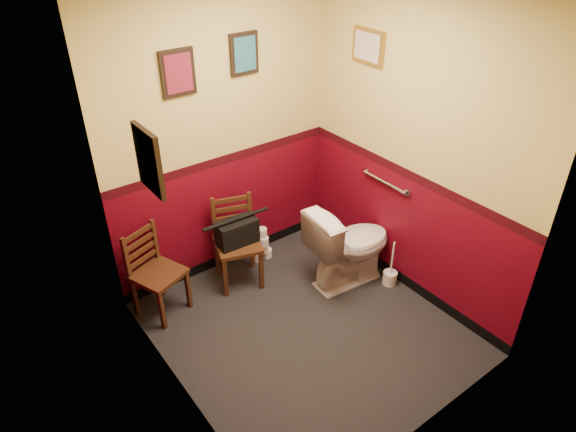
% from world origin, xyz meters
% --- Properties ---
extents(floor, '(2.20, 2.40, 0.00)m').
position_xyz_m(floor, '(0.00, 0.00, 0.00)').
color(floor, black).
rests_on(floor, ground).
extents(wall_back, '(2.20, 0.00, 2.70)m').
position_xyz_m(wall_back, '(0.00, 1.20, 1.35)').
color(wall_back, '#520513').
rests_on(wall_back, ground).
extents(wall_front, '(2.20, 0.00, 2.70)m').
position_xyz_m(wall_front, '(0.00, -1.20, 1.35)').
color(wall_front, '#520513').
rests_on(wall_front, ground).
extents(wall_left, '(0.00, 2.40, 2.70)m').
position_xyz_m(wall_left, '(-1.10, 0.00, 1.35)').
color(wall_left, '#520513').
rests_on(wall_left, ground).
extents(wall_right, '(0.00, 2.40, 2.70)m').
position_xyz_m(wall_right, '(1.10, 0.00, 1.35)').
color(wall_right, '#520513').
rests_on(wall_right, ground).
extents(grab_bar, '(0.05, 0.56, 0.06)m').
position_xyz_m(grab_bar, '(1.07, 0.25, 0.95)').
color(grab_bar, silver).
rests_on(grab_bar, wall_right).
extents(framed_print_back_a, '(0.28, 0.04, 0.36)m').
position_xyz_m(framed_print_back_a, '(-0.35, 1.18, 1.95)').
color(framed_print_back_a, black).
rests_on(framed_print_back_a, wall_back).
extents(framed_print_back_b, '(0.26, 0.04, 0.34)m').
position_xyz_m(framed_print_back_b, '(0.25, 1.18, 2.00)').
color(framed_print_back_b, black).
rests_on(framed_print_back_b, wall_back).
extents(framed_print_left, '(0.04, 0.30, 0.38)m').
position_xyz_m(framed_print_left, '(-1.08, 0.10, 1.85)').
color(framed_print_left, black).
rests_on(framed_print_left, wall_left).
extents(framed_print_right, '(0.04, 0.34, 0.28)m').
position_xyz_m(framed_print_right, '(1.08, 0.60, 2.05)').
color(framed_print_right, olive).
rests_on(framed_print_right, wall_right).
extents(toilet, '(0.85, 0.53, 0.79)m').
position_xyz_m(toilet, '(0.72, 0.28, 0.40)').
color(toilet, white).
rests_on(toilet, floor).
extents(toilet_brush, '(0.13, 0.13, 0.47)m').
position_xyz_m(toilet_brush, '(1.00, -0.00, 0.08)').
color(toilet_brush, silver).
rests_on(toilet_brush, floor).
extents(chair_left, '(0.48, 0.48, 0.80)m').
position_xyz_m(chair_left, '(-0.86, 0.97, 0.40)').
color(chair_left, '#3D2112').
rests_on(chair_left, floor).
extents(chair_right, '(0.49, 0.49, 0.84)m').
position_xyz_m(chair_right, '(-0.09, 0.91, 0.42)').
color(chair_right, '#3D2112').
rests_on(chair_right, floor).
extents(handbag, '(0.38, 0.20, 0.27)m').
position_xyz_m(handbag, '(-0.10, 0.88, 0.55)').
color(handbag, black).
rests_on(handbag, chair_right).
extents(tp_stack, '(0.20, 0.12, 0.36)m').
position_xyz_m(tp_stack, '(0.27, 1.02, 0.15)').
color(tp_stack, silver).
rests_on(tp_stack, floor).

